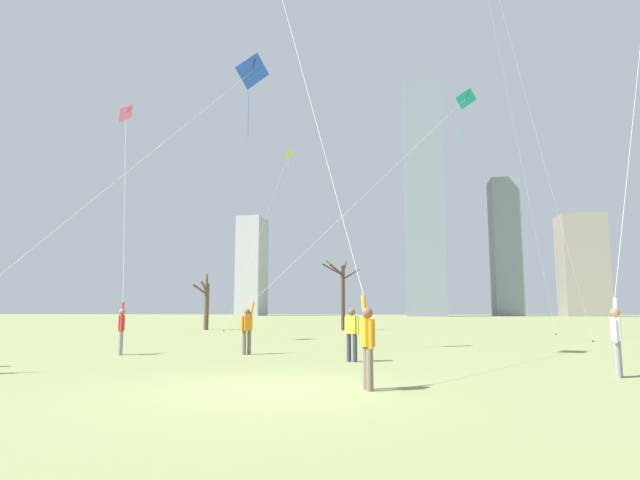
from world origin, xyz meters
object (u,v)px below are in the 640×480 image
Objects in this scene: bystander_far_off_by_trees at (352,332)px; bare_tree_left_of_center at (342,292)px; kite_flyer_midfield_right_pink at (122,279)px; kite_flyer_far_back_green at (331,198)px; distant_kite_low_near_trees_yellow at (280,178)px; bare_tree_leftmost at (206,303)px; kite_flyer_midfield_left_teal at (301,271)px; kite_flyer_foreground_right_blue at (66,239)px; kite_flyer_foreground_left_purple at (630,189)px.

bystander_far_off_by_trees is 0.29× the size of bare_tree_left_of_center.
kite_flyer_midfield_right_pink is at bearing -103.48° from bare_tree_left_of_center.
kite_flyer_far_back_green is 1.01× the size of distant_kite_low_near_trees_yellow.
kite_flyer_midfield_right_pink is (-9.02, 7.04, -1.36)m from kite_flyer_far_back_green.
kite_flyer_midfield_left_teal is at bearing -60.43° from bare_tree_leftmost.
kite_flyer_foreground_right_blue reaches higher than bystander_far_off_by_trees.
bystander_far_off_by_trees is (7.94, 2.78, -2.69)m from kite_flyer_foreground_right_blue.
bare_tree_left_of_center is (-3.34, 30.75, -1.06)m from kite_flyer_far_back_green.
bare_tree_left_of_center reaches higher than bystander_far_off_by_trees.
distant_kite_low_near_trees_yellow reaches higher than bare_tree_left_of_center.
kite_flyer_far_back_green is at bearing -90.01° from bystander_far_off_by_trees.
kite_flyer_midfield_left_teal is 24.36m from bare_tree_leftmost.
kite_flyer_far_back_green is at bearing -13.31° from kite_flyer_foreground_right_blue.
distant_kite_low_near_trees_yellow reaches higher than bystander_far_off_by_trees.
kite_flyer_midfield_left_teal is at bearing 50.30° from kite_flyer_foreground_right_blue.
bystander_far_off_by_trees is at bearing -60.21° from bare_tree_leftmost.
bare_tree_left_of_center is (5.38, -0.78, -9.70)m from distant_kite_low_near_trees_yellow.
distant_kite_low_near_trees_yellow reaches higher than kite_flyer_midfield_right_pink.
kite_flyer_far_back_green is at bearing -74.64° from kite_flyer_midfield_left_teal.
kite_flyer_far_back_green reaches higher than bare_tree_leftmost.
kite_flyer_far_back_green is 1.30× the size of kite_flyer_foreground_right_blue.
kite_flyer_foreground_left_purple reaches higher than bystander_far_off_by_trees.
kite_flyer_far_back_green is at bearing -158.33° from kite_flyer_foreground_left_purple.
distant_kite_low_near_trees_yellow is at bearing 107.97° from bystander_far_off_by_trees.
kite_flyer_midfield_right_pink is at bearing -76.75° from bare_tree_leftmost.
kite_flyer_far_back_green is 9.64× the size of bystander_far_off_by_trees.
bystander_far_off_by_trees is at bearing -82.71° from bare_tree_left_of_center.
distant_kite_low_near_trees_yellow is (-8.71, 31.54, 8.64)m from kite_flyer_far_back_green.
kite_flyer_midfield_left_teal is at bearing 120.95° from bystander_far_off_by_trees.
kite_flyer_foreground_right_blue is 0.88× the size of kite_flyer_midfield_left_teal.
kite_flyer_far_back_green is at bearing -37.95° from kite_flyer_midfield_right_pink.
kite_flyer_midfield_right_pink is (-6.66, -1.57, -0.32)m from kite_flyer_midfield_left_teal.
bystander_far_off_by_trees is at bearing -72.03° from distant_kite_low_near_trees_yellow.
kite_flyer_midfield_right_pink is at bearing 142.05° from kite_flyer_far_back_green.
bare_tree_left_of_center is at bearing 111.51° from kite_flyer_foreground_left_purple.
kite_flyer_far_back_green reaches higher than kite_flyer_foreground_left_purple.
bystander_far_off_by_trees is 0.10× the size of distant_kite_low_near_trees_yellow.
kite_flyer_far_back_green is 30.95m from bare_tree_left_of_center.
kite_flyer_midfield_right_pink is 23.36m from bare_tree_leftmost.
kite_flyer_far_back_green is (-7.59, -3.02, -0.63)m from kite_flyer_foreground_left_purple.
bystander_far_off_by_trees is at bearing 167.78° from kite_flyer_foreground_left_purple.
kite_flyer_far_back_green reaches higher than distant_kite_low_near_trees_yellow.
distant_kite_low_near_trees_yellow is (-0.77, 29.66, 9.18)m from kite_flyer_foreground_right_blue.
bare_tree_leftmost is (-6.43, 27.89, -1.40)m from kite_flyer_foreground_right_blue.
kite_flyer_midfield_left_teal reaches higher than bare_tree_left_of_center.
kite_flyer_far_back_green reaches higher than kite_flyer_foreground_right_blue.
bare_tree_left_of_center is (5.68, 23.72, 0.30)m from kite_flyer_midfield_right_pink.
kite_flyer_midfield_left_teal is 0.88× the size of distant_kite_low_near_trees_yellow.
kite_flyer_foreground_right_blue is 2.66× the size of bare_tree_leftmost.
bare_tree_leftmost is at bearing 115.77° from kite_flyer_far_back_green.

